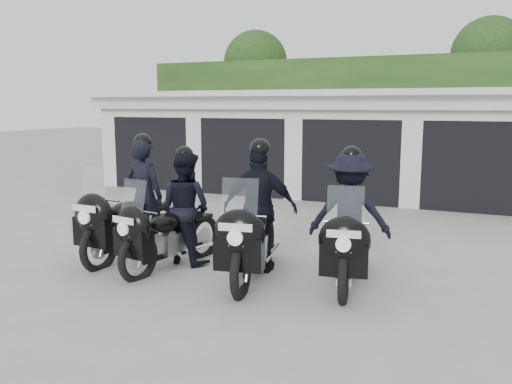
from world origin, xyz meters
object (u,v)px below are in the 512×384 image
at_px(police_bike_c, 257,217).
at_px(police_bike_d, 349,222).
at_px(police_bike_a, 132,207).
at_px(police_bike_b, 177,215).

height_order(police_bike_c, police_bike_d, police_bike_c).
relative_size(police_bike_a, police_bike_d, 1.06).
bearing_deg(police_bike_a, police_bike_b, -5.50).
distance_m(police_bike_a, police_bike_d, 3.71).
bearing_deg(police_bike_c, police_bike_a, 167.02).
height_order(police_bike_a, police_bike_c, police_bike_a).
xyz_separation_m(police_bike_a, police_bike_c, (2.37, -0.09, 0.05)).
bearing_deg(police_bike_c, police_bike_b, 171.45).
xyz_separation_m(police_bike_c, police_bike_d, (1.33, 0.36, -0.04)).
relative_size(police_bike_b, police_bike_d, 0.97).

